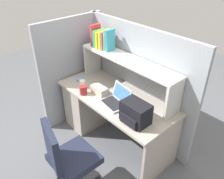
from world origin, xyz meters
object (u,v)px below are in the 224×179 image
at_px(computer_mouse, 80,80).
at_px(paper_cup, 83,84).
at_px(laptop, 117,100).
at_px(office_chair, 70,164).
at_px(snack_canister, 83,90).
at_px(backpack, 135,113).
at_px(tissue_box, 99,90).

xyz_separation_m(computer_mouse, paper_cup, (0.15, -0.07, 0.03)).
height_order(laptop, office_chair, laptop).
relative_size(computer_mouse, snack_canister, 0.93).
bearing_deg(computer_mouse, backpack, 19.18).
bearing_deg(laptop, snack_canister, -158.24).
height_order(laptop, snack_canister, laptop).
height_order(backpack, paper_cup, backpack).
bearing_deg(paper_cup, backpack, -0.42).
xyz_separation_m(laptop, tissue_box, (-0.30, -0.02, -0.00)).
relative_size(laptop, tissue_box, 1.55).
bearing_deg(snack_canister, backpack, 6.35).
bearing_deg(paper_cup, snack_canister, -32.66).
xyz_separation_m(backpack, computer_mouse, (-1.11, 0.08, -0.10)).
bearing_deg(snack_canister, computer_mouse, 151.15).
bearing_deg(snack_canister, tissue_box, 50.56).
xyz_separation_m(laptop, office_chair, (0.13, -0.78, -0.39)).
distance_m(backpack, paper_cup, 0.96).
xyz_separation_m(computer_mouse, snack_canister, (0.30, -0.17, 0.04)).
relative_size(tissue_box, office_chair, 0.24).
height_order(paper_cup, tissue_box, tissue_box).
bearing_deg(tissue_box, laptop, 2.17).
distance_m(laptop, tissue_box, 0.30).
distance_m(laptop, backpack, 0.39).
xyz_separation_m(laptop, backpack, (0.38, -0.08, 0.06)).
bearing_deg(office_chair, tissue_box, -46.74).
relative_size(snack_canister, office_chair, 0.12).
distance_m(paper_cup, office_chair, 1.07).
distance_m(computer_mouse, paper_cup, 0.17).
relative_size(backpack, snack_canister, 2.67).
xyz_separation_m(computer_mouse, tissue_box, (0.43, -0.01, 0.03)).
height_order(tissue_box, snack_canister, snack_canister).
relative_size(paper_cup, snack_canister, 0.83).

